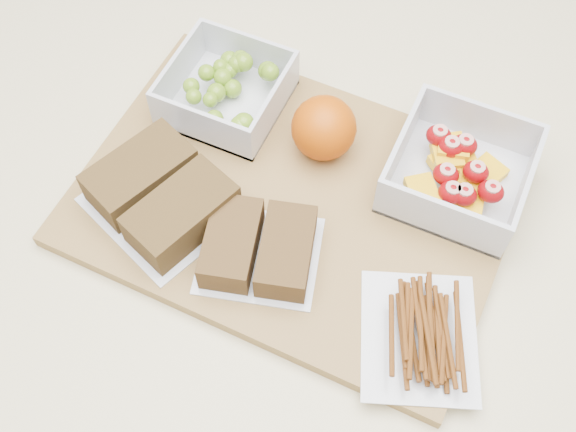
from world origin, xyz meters
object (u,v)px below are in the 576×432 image
cutting_board (293,202)px  grape_container (229,89)px  pretzel_bag (421,332)px  orange (324,128)px  fruit_container (458,173)px  sandwich_bag_left (161,195)px  sandwich_bag_center (259,248)px

cutting_board → grape_container: size_ratio=3.55×
grape_container → pretzel_bag: (0.28, -0.17, -0.01)m
orange → pretzel_bag: orange is taller
pretzel_bag → grape_container: bearing=148.2°
fruit_container → sandwich_bag_left: fruit_container is taller
sandwich_bag_left → sandwich_bag_center: (0.11, -0.01, -0.00)m
cutting_board → fruit_container: bearing=31.1°
sandwich_bag_left → sandwich_bag_center: sandwich_bag_left is taller
fruit_container → sandwich_bag_left: bearing=-150.6°
orange → pretzel_bag: size_ratio=0.43×
cutting_board → sandwich_bag_left: size_ratio=2.46×
cutting_board → pretzel_bag: size_ratio=2.72×
grape_container → fruit_container: fruit_container is taller
sandwich_bag_left → pretzel_bag: bearing=-5.4°
sandwich_bag_center → pretzel_bag: sandwich_bag_center is taller
orange → sandwich_bag_left: size_ratio=0.39×
sandwich_bag_left → pretzel_bag: 0.28m
cutting_board → pretzel_bag: bearing=-27.2°
cutting_board → grape_container: (-0.11, 0.08, 0.03)m
sandwich_bag_center → cutting_board: bearing=88.4°
grape_container → pretzel_bag: size_ratio=0.77×
sandwich_bag_left → pretzel_bag: sandwich_bag_left is taller
fruit_container → sandwich_bag_center: (-0.14, -0.16, -0.00)m
grape_container → sandwich_bag_center: bearing=-54.8°
grape_container → pretzel_bag: bearing=-31.8°
fruit_container → sandwich_bag_center: fruit_container is taller
grape_container → orange: size_ratio=1.77×
cutting_board → sandwich_bag_center: (-0.00, -0.07, 0.03)m
orange → sandwich_bag_center: orange is taller
grape_container → orange: 0.12m
orange → sandwich_bag_left: (-0.12, -0.13, -0.01)m
sandwich_bag_left → sandwich_bag_center: 0.11m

